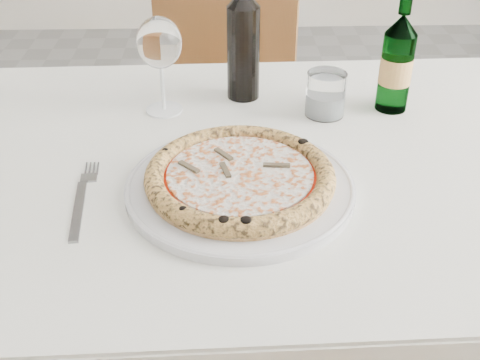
{
  "coord_description": "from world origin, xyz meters",
  "views": [
    {
      "loc": [
        -0.0,
        -0.67,
        1.26
      ],
      "look_at": [
        0.02,
        0.07,
        0.78
      ],
      "focal_mm": 45.0,
      "sensor_mm": 36.0,
      "label": 1
    }
  ],
  "objects": [
    {
      "name": "plate",
      "position": [
        0.02,
        0.07,
        0.76
      ],
      "size": [
        0.34,
        0.34,
        0.02
      ],
      "color": "silver",
      "rests_on": "dining_table"
    },
    {
      "name": "wine_bottle",
      "position": [
        0.04,
        0.4,
        0.86
      ],
      "size": [
        0.06,
        0.06,
        0.25
      ],
      "color": "black",
      "rests_on": "dining_table"
    },
    {
      "name": "pizza",
      "position": [
        0.02,
        0.07,
        0.78
      ],
      "size": [
        0.28,
        0.28,
        0.03
      ],
      "color": "tan",
      "rests_on": "plate"
    },
    {
      "name": "tumbler",
      "position": [
        0.18,
        0.31,
        0.79
      ],
      "size": [
        0.07,
        0.07,
        0.08
      ],
      "color": "white",
      "rests_on": "dining_table"
    },
    {
      "name": "fork",
      "position": [
        -0.21,
        0.05,
        0.76
      ],
      "size": [
        0.03,
        0.21,
        0.0
      ],
      "color": "slate",
      "rests_on": "dining_table"
    },
    {
      "name": "dining_table",
      "position": [
        0.02,
        0.17,
        0.66
      ],
      "size": [
        1.36,
        0.83,
        0.76
      ],
      "color": "brown",
      "rests_on": "floor"
    },
    {
      "name": "beer_bottle",
      "position": [
        0.31,
        0.33,
        0.85
      ],
      "size": [
        0.06,
        0.06,
        0.22
      ],
      "color": "#286D33",
      "rests_on": "dining_table"
    },
    {
      "name": "chair_far",
      "position": [
        -0.02,
        1.0,
        0.53
      ],
      "size": [
        0.54,
        0.54,
        0.93
      ],
      "color": "brown",
      "rests_on": "floor"
    },
    {
      "name": "wine_glass",
      "position": [
        -0.11,
        0.34,
        0.88
      ],
      "size": [
        0.08,
        0.08,
        0.18
      ],
      "color": "white",
      "rests_on": "dining_table"
    }
  ]
}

